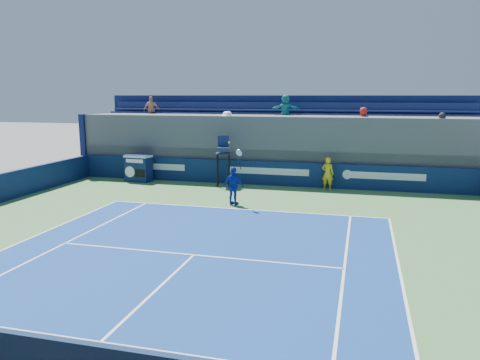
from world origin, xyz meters
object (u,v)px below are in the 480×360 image
(ball_person, at_px, (328,174))
(tennis_player, at_px, (234,186))
(umpire_chair, at_px, (223,155))
(match_clock, at_px, (139,167))

(ball_person, height_order, tennis_player, tennis_player)
(ball_person, relative_size, umpire_chair, 0.63)
(umpire_chair, relative_size, tennis_player, 0.96)
(umpire_chair, xyz_separation_m, tennis_player, (1.56, -3.72, -0.74))
(ball_person, relative_size, match_clock, 1.11)
(ball_person, relative_size, tennis_player, 0.61)
(match_clock, bearing_deg, ball_person, 1.37)
(match_clock, distance_m, tennis_player, 7.24)
(match_clock, relative_size, tennis_player, 0.54)
(ball_person, xyz_separation_m, match_clock, (-9.61, -0.23, -0.05))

